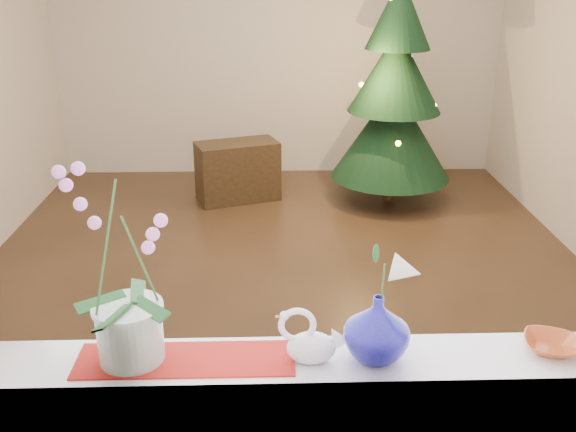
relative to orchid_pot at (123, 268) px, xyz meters
name	(u,v)px	position (x,y,z in m)	size (l,w,h in m)	color
ground	(285,276)	(0.55, 2.36, -1.25)	(5.00, 5.00, 0.00)	#362516
wall_back	(278,42)	(0.55, 4.86, 0.10)	(4.50, 0.10, 2.70)	beige
wall_front	(308,255)	(0.55, -0.14, 0.10)	(4.50, 0.10, 2.70)	beige
windowsill	(304,363)	(0.55, -0.01, -0.35)	(2.20, 0.26, 0.04)	white
window_frame	(308,130)	(0.55, -0.11, 0.45)	(2.22, 0.06, 1.60)	white
runner	(186,359)	(0.17, -0.01, -0.33)	(0.70, 0.20, 0.01)	maroon
orchid_pot	(123,268)	(0.00, 0.00, 0.00)	(0.23, 0.23, 0.66)	beige
swan	(311,337)	(0.57, -0.03, -0.24)	(0.22, 0.10, 0.18)	white
blue_vase	(377,323)	(0.78, -0.01, -0.20)	(0.24, 0.24, 0.25)	navy
lily	(381,260)	(0.78, -0.01, 0.02)	(0.14, 0.08, 0.19)	beige
paperweight	(389,350)	(0.82, -0.02, -0.29)	(0.07, 0.07, 0.07)	white
amber_dish	(551,346)	(1.36, 0.01, -0.31)	(0.15, 0.15, 0.04)	#AE491F
xmas_tree	(395,94)	(1.57, 3.94, -0.24)	(1.10, 1.10, 2.01)	black
side_table	(238,171)	(0.15, 3.99, -0.97)	(0.74, 0.37, 0.56)	black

